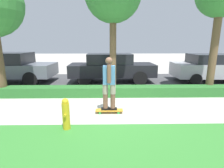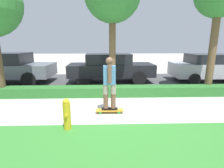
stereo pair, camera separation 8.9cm
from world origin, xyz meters
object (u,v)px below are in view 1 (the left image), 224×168
at_px(skateboard, 109,110).
at_px(parked_car_front, 9,67).
at_px(skater_person, 109,83).
at_px(parked_car_rear, 211,68).
at_px(parked_car_middle, 111,67).
at_px(fire_hydrant, 66,114).

bearing_deg(skateboard, parked_car_front, 141.06).
height_order(skater_person, parked_car_rear, skater_person).
relative_size(skateboard, parked_car_front, 0.18).
relative_size(parked_car_middle, fire_hydrant, 5.70).
bearing_deg(parked_car_front, skater_person, -37.91).
height_order(skateboard, parked_car_front, parked_car_front).
xyz_separation_m(parked_car_front, parked_car_rear, (11.04, 0.05, -0.06)).
relative_size(parked_car_middle, parked_car_rear, 1.12).
height_order(skater_person, parked_car_front, skater_person).
bearing_deg(parked_car_middle, fire_hydrant, -104.74).
distance_m(parked_car_rear, fire_hydrant, 8.65).
bearing_deg(parked_car_front, fire_hydrant, -50.22).
bearing_deg(parked_car_front, skateboard, -37.91).
bearing_deg(parked_car_rear, fire_hydrant, -139.97).
height_order(parked_car_front, parked_car_middle, parked_car_front).
bearing_deg(skater_person, skateboard, -90.00).
relative_size(parked_car_front, fire_hydrant, 5.81).
height_order(skateboard, parked_car_middle, parked_car_middle).
relative_size(skater_person, fire_hydrant, 2.00).
bearing_deg(skateboard, fire_hydrant, -136.39).
relative_size(skater_person, parked_car_rear, 0.39).
xyz_separation_m(skater_person, parked_car_middle, (0.13, 4.41, -0.14)).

